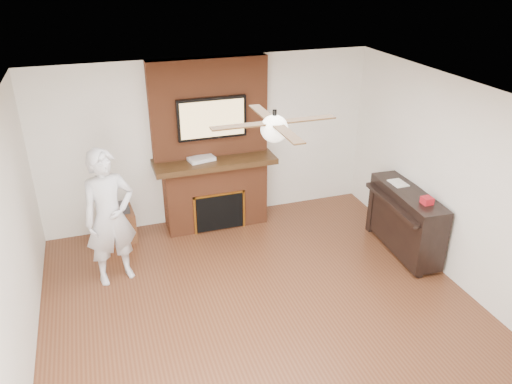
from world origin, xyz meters
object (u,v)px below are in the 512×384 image
object	(u,v)px
person	(110,217)
piano	(405,219)
fireplace	(213,162)
side_table	(118,224)

from	to	relation	value
person	piano	xyz separation A→B (m)	(3.84, -0.59, -0.39)
fireplace	person	bearing A→B (deg)	-145.82
fireplace	person	xyz separation A→B (m)	(-1.57, -1.06, -0.11)
fireplace	side_table	size ratio (longest dim) A/B	4.66
fireplace	person	distance (m)	1.90
side_table	piano	bearing A→B (deg)	-26.92
fireplace	side_table	world-z (taller)	fireplace
fireplace	piano	world-z (taller)	fireplace
person	side_table	xyz separation A→B (m)	(0.10, 1.00, -0.64)
side_table	piano	distance (m)	4.07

